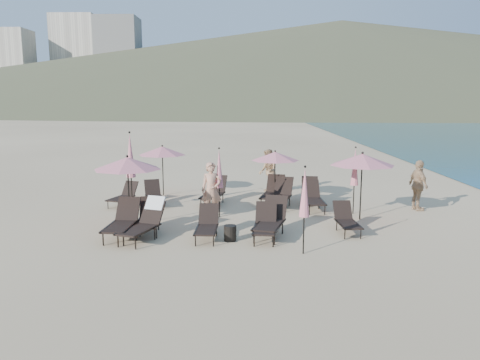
{
  "coord_description": "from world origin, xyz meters",
  "views": [
    {
      "loc": [
        -0.37,
        -13.1,
        3.91
      ],
      "look_at": [
        -0.64,
        3.5,
        1.1
      ],
      "focal_mm": 35.0,
      "sensor_mm": 36.0,
      "label": 1
    }
  ],
  "objects_px": {
    "umbrella_closed_2": "(130,156)",
    "umbrella_open_3": "(275,156)",
    "umbrella_closed_3": "(219,169)",
    "lounger_13": "(145,221)",
    "lounger_0": "(122,221)",
    "lounger_9": "(273,192)",
    "lounger_1": "(148,218)",
    "lounger_4": "(271,219)",
    "beachgoer_b": "(268,171)",
    "lounger_11": "(310,192)",
    "lounger_12": "(281,194)",
    "umbrella_closed_0": "(305,193)",
    "umbrella_closed_1": "(355,167)",
    "umbrella_open_1": "(362,160)",
    "lounger_2": "(207,224)",
    "lounger_7": "(154,194)",
    "umbrella_open_2": "(162,151)",
    "beachgoer_c": "(418,185)",
    "beachgoer_a": "(211,190)",
    "lounger_5": "(347,220)",
    "umbrella_open_0": "(127,163)",
    "lounger_3": "(265,224)",
    "side_table_0": "(207,224)",
    "lounger_10": "(313,197)",
    "side_table_1": "(230,233)",
    "lounger_8": "(214,192)"
  },
  "relations": [
    {
      "from": "lounger_3",
      "to": "lounger_4",
      "type": "xyz_separation_m",
      "value": [
        0.18,
        0.31,
        0.05
      ]
    },
    {
      "from": "lounger_0",
      "to": "umbrella_closed_2",
      "type": "xyz_separation_m",
      "value": [
        -0.53,
        3.29,
        1.5
      ]
    },
    {
      "from": "lounger_4",
      "to": "umbrella_closed_1",
      "type": "height_order",
      "value": "umbrella_closed_1"
    },
    {
      "from": "lounger_12",
      "to": "umbrella_closed_3",
      "type": "xyz_separation_m",
      "value": [
        -2.19,
        -1.56,
        1.18
      ]
    },
    {
      "from": "umbrella_closed_3",
      "to": "lounger_13",
      "type": "bearing_deg",
      "value": -127.14
    },
    {
      "from": "umbrella_open_0",
      "to": "lounger_4",
      "type": "bearing_deg",
      "value": -12.94
    },
    {
      "from": "lounger_0",
      "to": "side_table_0",
      "type": "bearing_deg",
      "value": 18.73
    },
    {
      "from": "lounger_11",
      "to": "umbrella_open_3",
      "type": "relative_size",
      "value": 0.86
    },
    {
      "from": "lounger_4",
      "to": "umbrella_open_0",
      "type": "distance_m",
      "value": 4.78
    },
    {
      "from": "lounger_2",
      "to": "umbrella_open_3",
      "type": "height_order",
      "value": "umbrella_open_3"
    },
    {
      "from": "lounger_0",
      "to": "umbrella_closed_2",
      "type": "distance_m",
      "value": 3.66
    },
    {
      "from": "umbrella_closed_2",
      "to": "lounger_11",
      "type": "bearing_deg",
      "value": 10.32
    },
    {
      "from": "lounger_8",
      "to": "umbrella_closed_0",
      "type": "distance_m",
      "value": 6.66
    },
    {
      "from": "lounger_7",
      "to": "lounger_10",
      "type": "height_order",
      "value": "lounger_10"
    },
    {
      "from": "umbrella_closed_0",
      "to": "umbrella_closed_1",
      "type": "distance_m",
      "value": 4.97
    },
    {
      "from": "umbrella_open_1",
      "to": "lounger_3",
      "type": "bearing_deg",
      "value": -145.22
    },
    {
      "from": "lounger_5",
      "to": "lounger_8",
      "type": "distance_m",
      "value": 5.81
    },
    {
      "from": "lounger_4",
      "to": "beachgoer_a",
      "type": "relative_size",
      "value": 1.04
    },
    {
      "from": "umbrella_open_2",
      "to": "beachgoer_c",
      "type": "xyz_separation_m",
      "value": [
        9.69,
        -2.61,
        -0.96
      ]
    },
    {
      "from": "lounger_9",
      "to": "umbrella_closed_0",
      "type": "bearing_deg",
      "value": -72.14
    },
    {
      "from": "lounger_0",
      "to": "beachgoer_b",
      "type": "distance_m",
      "value": 8.03
    },
    {
      "from": "lounger_5",
      "to": "umbrella_closed_1",
      "type": "xyz_separation_m",
      "value": [
        0.74,
        2.41,
        1.25
      ]
    },
    {
      "from": "umbrella_open_1",
      "to": "beachgoer_c",
      "type": "bearing_deg",
      "value": 30.13
    },
    {
      "from": "lounger_7",
      "to": "umbrella_closed_0",
      "type": "distance_m",
      "value": 7.61
    },
    {
      "from": "beachgoer_c",
      "to": "lounger_3",
      "type": "bearing_deg",
      "value": 110.85
    },
    {
      "from": "lounger_4",
      "to": "beachgoer_b",
      "type": "height_order",
      "value": "beachgoer_b"
    },
    {
      "from": "lounger_9",
      "to": "umbrella_open_1",
      "type": "relative_size",
      "value": 0.85
    },
    {
      "from": "umbrella_open_2",
      "to": "beachgoer_c",
      "type": "distance_m",
      "value": 10.08
    },
    {
      "from": "side_table_0",
      "to": "umbrella_open_2",
      "type": "bearing_deg",
      "value": 112.88
    },
    {
      "from": "umbrella_closed_1",
      "to": "beachgoer_b",
      "type": "bearing_deg",
      "value": 127.92
    },
    {
      "from": "lounger_8",
      "to": "umbrella_open_1",
      "type": "relative_size",
      "value": 0.81
    },
    {
      "from": "umbrella_closed_1",
      "to": "beachgoer_c",
      "type": "height_order",
      "value": "umbrella_closed_1"
    },
    {
      "from": "lounger_11",
      "to": "lounger_12",
      "type": "height_order",
      "value": "lounger_12"
    },
    {
      "from": "umbrella_open_1",
      "to": "umbrella_open_3",
      "type": "height_order",
      "value": "umbrella_open_1"
    },
    {
      "from": "umbrella_closed_2",
      "to": "umbrella_open_3",
      "type": "bearing_deg",
      "value": 18.51
    },
    {
      "from": "lounger_10",
      "to": "side_table_1",
      "type": "xyz_separation_m",
      "value": [
        -2.88,
        -3.9,
        -0.24
      ]
    },
    {
      "from": "lounger_2",
      "to": "umbrella_open_2",
      "type": "relative_size",
      "value": 0.74
    },
    {
      "from": "lounger_9",
      "to": "beachgoer_b",
      "type": "distance_m",
      "value": 2.22
    },
    {
      "from": "lounger_9",
      "to": "lounger_1",
      "type": "bearing_deg",
      "value": -121.46
    },
    {
      "from": "lounger_3",
      "to": "lounger_2",
      "type": "bearing_deg",
      "value": -174.14
    },
    {
      "from": "side_table_0",
      "to": "beachgoer_b",
      "type": "relative_size",
      "value": 0.22
    },
    {
      "from": "umbrella_closed_0",
      "to": "umbrella_closed_3",
      "type": "relative_size",
      "value": 0.97
    },
    {
      "from": "lounger_9",
      "to": "lounger_12",
      "type": "xyz_separation_m",
      "value": [
        0.26,
        -0.49,
        -0.01
      ]
    },
    {
      "from": "lounger_11",
      "to": "lounger_12",
      "type": "xyz_separation_m",
      "value": [
        -1.18,
        -0.51,
        0.03
      ]
    },
    {
      "from": "lounger_5",
      "to": "lounger_10",
      "type": "distance_m",
      "value": 3.04
    },
    {
      "from": "lounger_13",
      "to": "beachgoer_a",
      "type": "relative_size",
      "value": 1.01
    },
    {
      "from": "lounger_12",
      "to": "lounger_7",
      "type": "bearing_deg",
      "value": -166.32
    },
    {
      "from": "umbrella_open_0",
      "to": "beachgoer_b",
      "type": "distance_m",
      "value": 7.19
    },
    {
      "from": "umbrella_closed_1",
      "to": "side_table_0",
      "type": "bearing_deg",
      "value": -155.13
    },
    {
      "from": "lounger_4",
      "to": "lounger_11",
      "type": "relative_size",
      "value": 1.13
    }
  ]
}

